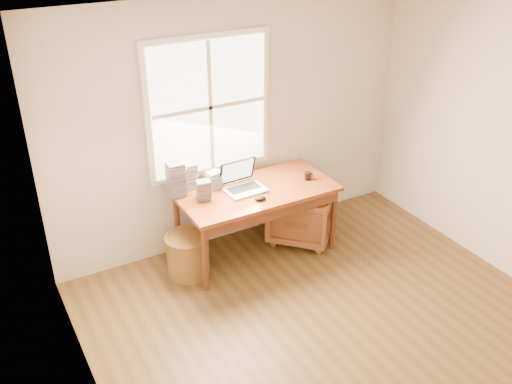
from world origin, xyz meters
TOP-DOWN VIEW (x-y plane):
  - room_shell at (-0.02, 0.16)m, footprint 4.04×4.54m
  - desk at (0.00, 1.80)m, footprint 1.60×0.80m
  - armchair at (0.56, 1.80)m, footprint 0.93×0.93m
  - wicker_stool at (-0.78, 1.80)m, footprint 0.42×0.42m
  - laptop at (-0.11, 1.82)m, footprint 0.44×0.46m
  - mouse at (-0.08, 1.58)m, footprint 0.13×0.10m
  - coffee_mug at (0.58, 1.73)m, footprint 0.07×0.07m
  - cd_stack_a at (-0.57, 2.15)m, footprint 0.14×0.13m
  - cd_stack_b at (-0.55, 1.87)m, footprint 0.15×0.14m
  - cd_stack_c at (-0.75, 2.07)m, footprint 0.16×0.14m
  - cd_stack_d at (-0.36, 2.04)m, footprint 0.16×0.15m

SIDE VIEW (x-z plane):
  - wicker_stool at x=-0.78m, z-range 0.00..0.42m
  - armchair at x=0.56m, z-range 0.00..0.61m
  - desk at x=0.00m, z-range 0.71..0.75m
  - mouse at x=-0.08m, z-range 0.75..0.79m
  - coffee_mug at x=0.58m, z-range 0.75..0.83m
  - cd_stack_d at x=-0.36m, z-range 0.75..0.93m
  - cd_stack_b at x=-0.55m, z-range 0.75..0.95m
  - cd_stack_a at x=-0.57m, z-range 0.75..1.02m
  - laptop at x=-0.11m, z-range 0.75..1.07m
  - cd_stack_c at x=-0.75m, z-range 0.75..1.10m
  - room_shell at x=-0.02m, z-range 0.00..2.64m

